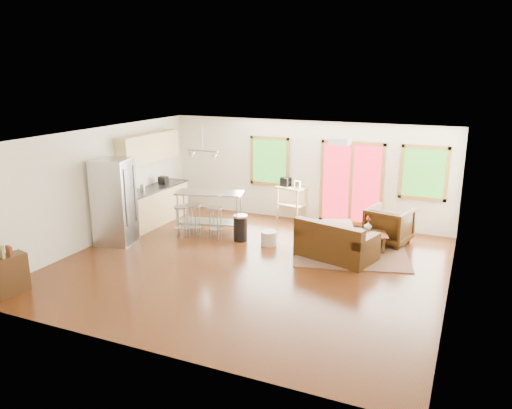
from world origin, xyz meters
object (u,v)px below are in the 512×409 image
at_px(coffee_table, 362,235).
at_px(ottoman, 337,232).
at_px(loveseat, 335,244).
at_px(armchair, 389,224).
at_px(refrigerator, 115,202).
at_px(island, 210,205).
at_px(rug, 351,254).
at_px(kitchen_cart, 291,191).

bearing_deg(coffee_table, ottoman, 149.60).
height_order(loveseat, coffee_table, loveseat).
bearing_deg(armchair, ottoman, 31.12).
distance_m(coffee_table, ottoman, 0.77).
height_order(refrigerator, island, refrigerator).
height_order(rug, refrigerator, refrigerator).
bearing_deg(coffee_table, armchair, 57.90).
relative_size(armchair, kitchen_cart, 0.83).
bearing_deg(rug, refrigerator, -164.56).
xyz_separation_m(coffee_table, kitchen_cart, (-2.23, 1.58, 0.41)).
height_order(rug, coffee_table, coffee_table).
distance_m(coffee_table, island, 3.68).
bearing_deg(loveseat, rug, 70.02).
relative_size(ottoman, kitchen_cart, 0.59).
relative_size(rug, refrigerator, 1.22).
relative_size(rug, armchair, 2.55).
xyz_separation_m(armchair, kitchen_cart, (-2.69, 0.85, 0.30)).
bearing_deg(ottoman, refrigerator, -154.84).
bearing_deg(ottoman, island, -168.78).
bearing_deg(loveseat, coffee_table, 76.74).
distance_m(ottoman, island, 3.10).
relative_size(loveseat, kitchen_cart, 1.57).
height_order(loveseat, island, island).
height_order(coffee_table, island, island).
distance_m(loveseat, island, 3.31).
xyz_separation_m(rug, refrigerator, (-5.08, -1.40, 0.96)).
relative_size(refrigerator, island, 1.14).
height_order(loveseat, refrigerator, refrigerator).
bearing_deg(refrigerator, rug, 2.99).
height_order(coffee_table, armchair, armchair).
xyz_separation_m(coffee_table, ottoman, (-0.65, 0.38, -0.14)).
bearing_deg(refrigerator, island, 32.33).
relative_size(armchair, ottoman, 1.41).
distance_m(rug, island, 3.58).
xyz_separation_m(armchair, refrigerator, (-5.67, -2.49, 0.51)).
xyz_separation_m(loveseat, coffee_table, (0.40, 0.73, 0.02)).
xyz_separation_m(ottoman, kitchen_cart, (-1.58, 1.20, 0.54)).
relative_size(coffee_table, island, 0.69).
bearing_deg(island, coffee_table, 3.37).
bearing_deg(coffee_table, rug, -111.13).
bearing_deg(ottoman, armchair, 17.25).
xyz_separation_m(armchair, ottoman, (-1.10, -0.34, -0.24)).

